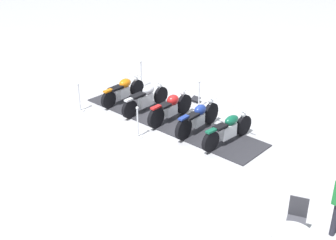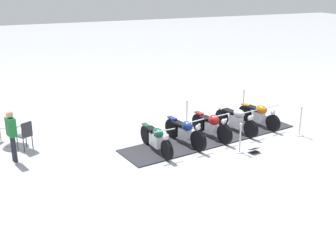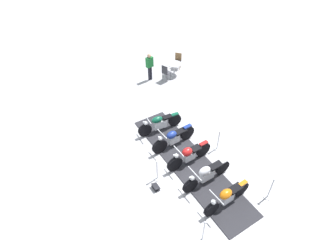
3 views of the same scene
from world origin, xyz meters
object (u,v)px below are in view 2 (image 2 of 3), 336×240
motorcycle_navy (185,131)px  motorcycle_maroon (212,125)px  motorcycle_forest (156,139)px  info_placard (254,151)px  stanchion_left_rear (243,105)px  cafe_table (10,129)px  stanchion_right_rear (300,126)px  motorcycle_copper (259,115)px  stanchion_right_mid (240,142)px  bystander_person (12,132)px  stanchion_left_mid (187,118)px  cafe_chair_across_table (25,134)px  motorcycle_chrome (236,120)px

motorcycle_navy → motorcycle_maroon: (1.13, 0.20, 0.00)m
motorcycle_forest → info_placard: (2.95, -1.24, -0.42)m
stanchion_left_rear → cafe_table: (-9.20, 0.07, 0.20)m
motorcycle_forest → stanchion_right_rear: (5.38, -0.50, -0.13)m
motorcycle_copper → stanchion_right_mid: 2.74m
bystander_person → motorcycle_maroon: bearing=-20.9°
motorcycle_copper → info_placard: size_ratio=5.11×
stanchion_left_mid → info_placard: bearing=-73.0°
motorcycle_copper → stanchion_left_rear: (0.30, 1.62, -0.13)m
motorcycle_maroon → cafe_table: 6.97m
motorcycle_forest → stanchion_right_rear: bearing=78.7°
motorcycle_maroon → cafe_chair_across_table: 6.36m
motorcycle_maroon → motorcycle_copper: size_ratio=1.02×
motorcycle_chrome → stanchion_left_rear: 2.33m
motorcycle_forest → info_placard: 3.23m
cafe_chair_across_table → motorcycle_copper: bearing=-128.2°
stanchion_left_mid → cafe_chair_across_table: stanchion_left_mid is taller
motorcycle_chrome → cafe_table: size_ratio=2.55×
cafe_table → motorcycle_chrome: bearing=-13.8°
stanchion_left_rear → motorcycle_copper: bearing=-100.4°
info_placard → cafe_table: bearing=-37.9°
stanchion_right_mid → motorcycle_maroon: bearing=100.5°
motorcycle_forest → stanchion_right_mid: stanchion_right_mid is taller
stanchion_right_rear → info_placard: 2.55m
motorcycle_chrome → stanchion_left_rear: stanchion_left_rear is taller
motorcycle_maroon → info_placard: 1.86m
motorcycle_forest → cafe_chair_across_table: bearing=-121.0°
stanchion_left_mid → stanchion_right_mid: 3.02m
info_placard → bystander_person: bystander_person is taller
motorcycle_copper → stanchion_right_mid: stanchion_right_mid is taller
motorcycle_navy → motorcycle_chrome: bearing=87.0°
motorcycle_forest → stanchion_left_rear: 5.42m
motorcycle_maroon → motorcycle_navy: bearing=-91.7°
motorcycle_chrome → stanchion_left_mid: size_ratio=2.11×
motorcycle_forest → stanchion_left_mid: bearing=128.4°
info_placard → stanchion_right_rear: bearing=-173.5°
stanchion_right_mid → info_placard: (0.42, -0.21, -0.30)m
motorcycle_copper → info_placard: bearing=-49.9°
motorcycle_chrome → bystander_person: bearing=-104.6°
info_placard → cafe_chair_across_table: cafe_chair_across_table is taller
motorcycle_maroon → motorcycle_copper: motorcycle_maroon is taller
stanchion_left_rear → bystander_person: bearing=-171.1°
stanchion_left_rear → cafe_table: size_ratio=1.22×
stanchion_right_rear → motorcycle_forest: bearing=174.7°
motorcycle_maroon → motorcycle_copper: 2.30m
motorcycle_navy → stanchion_right_mid: bearing=34.9°
stanchion_left_rear → motorcycle_navy: bearing=-148.7°
stanchion_left_mid → bystander_person: bystander_person is taller
motorcycle_forest → motorcycle_maroon: motorcycle_maroon is taller
motorcycle_navy → stanchion_left_mid: 1.92m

